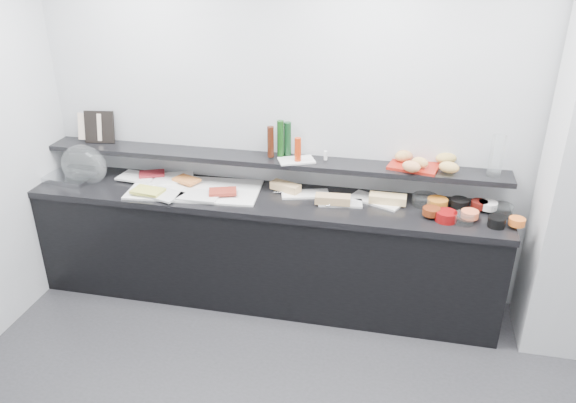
% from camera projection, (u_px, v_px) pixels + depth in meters
% --- Properties ---
extents(back_wall, '(5.00, 0.02, 2.70)m').
position_uv_depth(back_wall, '(362.00, 134.00, 4.19)').
color(back_wall, '#B6B9BD').
rests_on(back_wall, ground).
extents(buffet_cabinet, '(3.60, 0.60, 0.85)m').
position_uv_depth(buffet_cabinet, '(264.00, 250.00, 4.46)').
color(buffet_cabinet, black).
rests_on(buffet_cabinet, ground).
extents(counter_top, '(3.62, 0.62, 0.05)m').
position_uv_depth(counter_top, '(263.00, 199.00, 4.27)').
color(counter_top, black).
rests_on(counter_top, buffet_cabinet).
extents(wall_shelf, '(3.60, 0.25, 0.04)m').
position_uv_depth(wall_shelf, '(268.00, 160.00, 4.31)').
color(wall_shelf, black).
rests_on(wall_shelf, back_wall).
extents(cloche_base, '(0.43, 0.32, 0.04)m').
position_uv_depth(cloche_base, '(70.00, 178.00, 4.53)').
color(cloche_base, '#B9BCC0').
rests_on(cloche_base, counter_top).
extents(cloche_dome, '(0.41, 0.29, 0.34)m').
position_uv_depth(cloche_dome, '(84.00, 165.00, 4.49)').
color(cloche_dome, white).
rests_on(cloche_dome, cloche_base).
extents(linen_runner, '(1.04, 0.56, 0.01)m').
position_uv_depth(linen_runner, '(195.00, 189.00, 4.36)').
color(linen_runner, white).
rests_on(linen_runner, counter_top).
extents(platter_meat_a, '(0.32, 0.23, 0.01)m').
position_uv_depth(platter_meat_a, '(138.00, 177.00, 4.54)').
color(platter_meat_a, white).
rests_on(platter_meat_a, linen_runner).
extents(food_meat_a, '(0.23, 0.20, 0.02)m').
position_uv_depth(food_meat_a, '(152.00, 174.00, 4.55)').
color(food_meat_a, maroon).
rests_on(food_meat_a, platter_meat_a).
extents(platter_salmon, '(0.38, 0.32, 0.01)m').
position_uv_depth(platter_salmon, '(173.00, 178.00, 4.53)').
color(platter_salmon, white).
rests_on(platter_salmon, linen_runner).
extents(food_salmon, '(0.24, 0.20, 0.02)m').
position_uv_depth(food_salmon, '(187.00, 180.00, 4.44)').
color(food_salmon, orange).
rests_on(food_salmon, platter_salmon).
extents(platter_cheese, '(0.34, 0.27, 0.01)m').
position_uv_depth(platter_cheese, '(163.00, 194.00, 4.24)').
color(platter_cheese, silver).
rests_on(platter_cheese, linen_runner).
extents(food_cheese, '(0.25, 0.18, 0.02)m').
position_uv_depth(food_cheese, '(148.00, 191.00, 4.25)').
color(food_cheese, '#CECC50').
rests_on(food_cheese, platter_cheese).
extents(platter_meat_b, '(0.31, 0.21, 0.01)m').
position_uv_depth(platter_meat_b, '(199.00, 196.00, 4.22)').
color(platter_meat_b, silver).
rests_on(platter_meat_b, linen_runner).
extents(food_meat_b, '(0.24, 0.19, 0.02)m').
position_uv_depth(food_meat_b, '(223.00, 192.00, 4.24)').
color(food_meat_b, maroon).
rests_on(food_meat_b, platter_meat_b).
extents(sandwich_plate_left, '(0.39, 0.24, 0.01)m').
position_uv_depth(sandwich_plate_left, '(305.00, 194.00, 4.28)').
color(sandwich_plate_left, white).
rests_on(sandwich_plate_left, counter_top).
extents(sandwich_food_left, '(0.25, 0.17, 0.06)m').
position_uv_depth(sandwich_food_left, '(286.00, 187.00, 4.31)').
color(sandwich_food_left, tan).
rests_on(sandwich_food_left, sandwich_plate_left).
extents(tongs_left, '(0.16, 0.05, 0.01)m').
position_uv_depth(tongs_left, '(283.00, 192.00, 4.28)').
color(tongs_left, '#ADAFB4').
rests_on(tongs_left, sandwich_plate_left).
extents(sandwich_plate_mid, '(0.34, 0.18, 0.01)m').
position_uv_depth(sandwich_plate_mid, '(340.00, 203.00, 4.14)').
color(sandwich_plate_mid, silver).
rests_on(sandwich_plate_mid, counter_top).
extents(sandwich_food_mid, '(0.26, 0.12, 0.06)m').
position_uv_depth(sandwich_food_mid, '(333.00, 199.00, 4.11)').
color(sandwich_food_mid, tan).
rests_on(sandwich_food_mid, sandwich_plate_mid).
extents(tongs_mid, '(0.14, 0.10, 0.01)m').
position_uv_depth(tongs_mid, '(336.00, 204.00, 4.09)').
color(tongs_mid, silver).
rests_on(tongs_mid, sandwich_plate_mid).
extents(sandwich_plate_right, '(0.43, 0.31, 0.01)m').
position_uv_depth(sandwich_plate_right, '(376.00, 201.00, 4.18)').
color(sandwich_plate_right, silver).
rests_on(sandwich_plate_right, counter_top).
extents(sandwich_food_right, '(0.27, 0.11, 0.06)m').
position_uv_depth(sandwich_food_right, '(388.00, 199.00, 4.12)').
color(sandwich_food_right, '#E1B875').
rests_on(sandwich_food_right, sandwich_plate_right).
extents(tongs_right, '(0.16, 0.01, 0.01)m').
position_uv_depth(tongs_right, '(393.00, 205.00, 4.08)').
color(tongs_right, '#B5B8BC').
rests_on(tongs_right, sandwich_plate_right).
extents(bowl_glass_fruit, '(0.22, 0.22, 0.07)m').
position_uv_depth(bowl_glass_fruit, '(425.00, 200.00, 4.11)').
color(bowl_glass_fruit, white).
rests_on(bowl_glass_fruit, counter_top).
extents(fill_glass_fruit, '(0.18, 0.18, 0.05)m').
position_uv_depth(fill_glass_fruit, '(438.00, 202.00, 4.06)').
color(fill_glass_fruit, '#C86A1B').
rests_on(fill_glass_fruit, bowl_glass_fruit).
extents(bowl_black_jam, '(0.17, 0.17, 0.07)m').
position_uv_depth(bowl_black_jam, '(459.00, 204.00, 4.06)').
color(bowl_black_jam, black).
rests_on(bowl_black_jam, counter_top).
extents(fill_black_jam, '(0.13, 0.13, 0.05)m').
position_uv_depth(fill_black_jam, '(479.00, 204.00, 4.03)').
color(fill_black_jam, '#5D120D').
rests_on(fill_black_jam, bowl_black_jam).
extents(bowl_glass_cream, '(0.19, 0.19, 0.07)m').
position_uv_depth(bowl_glass_cream, '(501.00, 210.00, 3.97)').
color(bowl_glass_cream, silver).
rests_on(bowl_glass_cream, counter_top).
extents(fill_glass_cream, '(0.15, 0.15, 0.05)m').
position_uv_depth(fill_glass_cream, '(488.00, 205.00, 4.01)').
color(fill_glass_cream, white).
rests_on(fill_glass_cream, bowl_glass_cream).
extents(bowl_red_jam, '(0.19, 0.19, 0.07)m').
position_uv_depth(bowl_red_jam, '(446.00, 216.00, 3.88)').
color(bowl_red_jam, maroon).
rests_on(bowl_red_jam, counter_top).
extents(fill_red_jam, '(0.14, 0.14, 0.05)m').
position_uv_depth(fill_red_jam, '(431.00, 211.00, 3.93)').
color(fill_red_jam, '#62240E').
rests_on(fill_red_jam, bowl_red_jam).
extents(bowl_glass_salmon, '(0.17, 0.17, 0.07)m').
position_uv_depth(bowl_glass_salmon, '(464.00, 219.00, 3.85)').
color(bowl_glass_salmon, silver).
rests_on(bowl_glass_salmon, counter_top).
extents(fill_glass_salmon, '(0.14, 0.14, 0.05)m').
position_uv_depth(fill_glass_salmon, '(470.00, 214.00, 3.89)').
color(fill_glass_salmon, '#F86A3C').
rests_on(fill_glass_salmon, bowl_glass_salmon).
extents(bowl_black_fruit, '(0.14, 0.14, 0.07)m').
position_uv_depth(bowl_black_fruit, '(497.00, 222.00, 3.81)').
color(bowl_black_fruit, black).
rests_on(bowl_black_fruit, counter_top).
extents(fill_black_fruit, '(0.13, 0.13, 0.05)m').
position_uv_depth(fill_black_fruit, '(517.00, 222.00, 3.78)').
color(fill_black_fruit, orange).
rests_on(fill_black_fruit, bowl_black_fruit).
extents(framed_print, '(0.25, 0.11, 0.26)m').
position_uv_depth(framed_print, '(99.00, 127.00, 4.57)').
color(framed_print, black).
rests_on(framed_print, wall_shelf).
extents(print_art, '(0.21, 0.06, 0.22)m').
position_uv_depth(print_art, '(90.00, 127.00, 4.57)').
color(print_art, beige).
rests_on(print_art, framed_print).
extents(condiment_tray, '(0.31, 0.26, 0.01)m').
position_uv_depth(condiment_tray, '(296.00, 160.00, 4.24)').
color(condiment_tray, white).
rests_on(condiment_tray, wall_shelf).
extents(bottle_green_a, '(0.07, 0.07, 0.26)m').
position_uv_depth(bottle_green_a, '(288.00, 139.00, 4.27)').
color(bottle_green_a, '#0E3517').
rests_on(bottle_green_a, condiment_tray).
extents(bottle_brown, '(0.06, 0.06, 0.24)m').
position_uv_depth(bottle_brown, '(271.00, 142.00, 4.24)').
color(bottle_brown, '#3A160A').
rests_on(bottle_brown, condiment_tray).
extents(bottle_green_b, '(0.06, 0.06, 0.28)m').
position_uv_depth(bottle_green_b, '(280.00, 139.00, 4.24)').
color(bottle_green_b, '#103C11').
rests_on(bottle_green_b, condiment_tray).
extents(bottle_hot, '(0.05, 0.05, 0.18)m').
position_uv_depth(bottle_hot, '(298.00, 149.00, 4.17)').
color(bottle_hot, '#BC310D').
rests_on(bottle_hot, condiment_tray).
extents(shaker_salt, '(0.03, 0.03, 0.07)m').
position_uv_depth(shaker_salt, '(297.00, 152.00, 4.28)').
color(shaker_salt, white).
rests_on(shaker_salt, condiment_tray).
extents(shaker_pepper, '(0.03, 0.03, 0.07)m').
position_uv_depth(shaker_pepper, '(326.00, 155.00, 4.21)').
color(shaker_pepper, silver).
rests_on(shaker_pepper, condiment_tray).
extents(bread_tray, '(0.39, 0.31, 0.02)m').
position_uv_depth(bread_tray, '(414.00, 166.00, 4.12)').
color(bread_tray, '#A41D11').
rests_on(bread_tray, wall_shelf).
extents(bread_roll_nw, '(0.14, 0.12, 0.08)m').
position_uv_depth(bread_roll_nw, '(403.00, 156.00, 4.16)').
color(bread_roll_nw, tan).
rests_on(bread_roll_nw, bread_tray).
extents(bread_roll_n, '(0.14, 0.11, 0.08)m').
position_uv_depth(bread_roll_n, '(404.00, 156.00, 4.17)').
color(bread_roll_n, '#B37444').
rests_on(bread_roll_n, bread_tray).
extents(bread_roll_ne, '(0.18, 0.14, 0.08)m').
position_uv_depth(bread_roll_ne, '(446.00, 158.00, 4.12)').
color(bread_roll_ne, tan).
rests_on(bread_roll_ne, bread_tray).
extents(bread_roll_s, '(0.15, 0.12, 0.08)m').
position_uv_depth(bread_roll_s, '(411.00, 166.00, 3.98)').
color(bread_roll_s, '#D88952').
rests_on(bread_roll_s, bread_tray).
extents(bread_roll_se, '(0.16, 0.12, 0.08)m').
position_uv_depth(bread_roll_se, '(449.00, 167.00, 3.96)').
color(bread_roll_se, tan).
rests_on(bread_roll_se, bread_tray).
extents(bread_roll_midw, '(0.14, 0.12, 0.08)m').
position_uv_depth(bread_roll_midw, '(420.00, 163.00, 4.04)').
color(bread_roll_midw, tan).
rests_on(bread_roll_midw, bread_tray).
extents(carafe, '(0.11, 0.11, 0.30)m').
position_uv_depth(carafe, '(497.00, 156.00, 3.91)').
color(carafe, white).
rests_on(carafe, wall_shelf).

